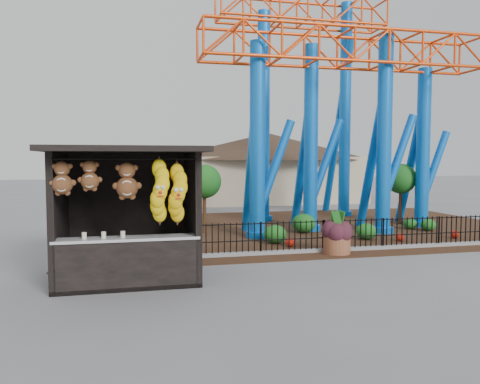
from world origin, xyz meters
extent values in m
plane|color=slate|center=(0.00, 0.00, 0.00)|extent=(120.00, 120.00, 0.00)
cube|color=#331E11|center=(4.00, 8.00, 0.01)|extent=(18.00, 12.00, 0.02)
cube|color=gray|center=(4.00, 3.00, 0.06)|extent=(18.00, 0.18, 0.12)
cube|color=black|center=(-3.00, 1.20, 0.05)|extent=(3.20, 2.60, 0.10)
cube|color=black|center=(-3.00, 2.44, 1.50)|extent=(3.20, 0.12, 3.00)
cube|color=black|center=(-4.54, 1.20, 1.50)|extent=(0.12, 2.60, 3.00)
cube|color=black|center=(-1.46, 1.20, 1.50)|extent=(0.12, 2.60, 3.00)
cube|color=black|center=(-3.00, 0.95, 3.06)|extent=(3.50, 3.40, 0.12)
cube|color=black|center=(-4.53, -0.03, 1.50)|extent=(0.14, 0.14, 3.00)
cube|color=black|center=(-1.47, -0.03, 1.50)|extent=(0.14, 0.14, 3.00)
cube|color=black|center=(-3.00, 0.15, 0.55)|extent=(3.00, 0.50, 1.10)
cube|color=#BABABF|center=(-3.00, 0.15, 1.12)|extent=(3.10, 0.55, 0.06)
cylinder|color=black|center=(-3.00, -0.25, 2.85)|extent=(2.90, 0.04, 0.04)
cylinder|color=blue|center=(1.50, 6.00, 3.50)|extent=(0.56, 0.56, 7.00)
cylinder|color=blue|center=(1.50, 6.00, 0.12)|extent=(0.84, 0.84, 0.24)
cylinder|color=blue|center=(4.00, 7.20, 3.65)|extent=(0.56, 0.56, 7.30)
cylinder|color=blue|center=(4.00, 7.20, 0.12)|extent=(0.84, 0.84, 0.24)
cylinder|color=blue|center=(6.50, 6.00, 3.75)|extent=(0.56, 0.56, 7.50)
cylinder|color=blue|center=(6.50, 6.00, 0.12)|extent=(0.84, 0.84, 0.24)
cylinder|color=blue|center=(9.00, 7.20, 3.30)|extent=(0.56, 0.56, 6.60)
cylinder|color=blue|center=(9.00, 7.20, 0.12)|extent=(0.84, 0.84, 0.24)
cylinder|color=blue|center=(3.00, 10.50, 4.75)|extent=(0.56, 0.56, 9.50)
cylinder|color=blue|center=(3.00, 10.50, 0.12)|extent=(0.84, 0.84, 0.24)
cylinder|color=blue|center=(7.50, 11.50, 5.25)|extent=(0.56, 0.56, 10.50)
cylinder|color=blue|center=(7.50, 11.50, 0.12)|extent=(0.84, 0.84, 0.24)
cylinder|color=blue|center=(1.50, 6.90, 2.62)|extent=(0.36, 2.21, 5.85)
cylinder|color=blue|center=(2.20, 6.30, 2.45)|extent=(1.62, 0.32, 3.73)
cylinder|color=blue|center=(4.00, 8.10, 2.74)|extent=(0.36, 2.29, 6.10)
cylinder|color=blue|center=(4.70, 7.50, 2.55)|extent=(1.67, 0.32, 3.88)
cylinder|color=blue|center=(6.50, 6.90, 2.81)|extent=(0.36, 2.34, 6.26)
cylinder|color=blue|center=(7.20, 6.30, 2.62)|extent=(1.71, 0.32, 3.99)
cylinder|color=blue|center=(9.00, 8.10, 2.47)|extent=(0.36, 2.10, 5.53)
cylinder|color=blue|center=(9.70, 7.50, 2.31)|extent=(1.54, 0.32, 3.52)
cylinder|color=brown|center=(3.09, 2.70, 0.29)|extent=(0.88, 0.88, 0.58)
ellipsoid|color=#381620|center=(3.09, 2.70, 0.90)|extent=(0.70, 0.70, 0.64)
imported|color=#295819|center=(3.16, 2.70, 0.40)|extent=(0.78, 0.69, 0.81)
ellipsoid|color=#1B591A|center=(1.78, 4.73, 0.32)|extent=(0.77, 0.77, 0.62)
ellipsoid|color=#1B591A|center=(5.15, 4.75, 0.30)|extent=(0.71, 0.71, 0.57)
ellipsoid|color=#1B591A|center=(8.07, 6.58, 0.23)|extent=(0.54, 0.54, 0.43)
ellipsoid|color=#1B591A|center=(3.54, 6.68, 0.38)|extent=(0.91, 0.91, 0.73)
ellipsoid|color=#1B591A|center=(8.51, 6.02, 0.25)|extent=(0.59, 0.59, 0.47)
sphere|color=red|center=(2.06, 3.99, 0.16)|extent=(0.28, 0.28, 0.28)
sphere|color=red|center=(4.02, 4.62, 0.16)|extent=(0.28, 0.28, 0.28)
sphere|color=red|center=(6.11, 4.14, 0.16)|extent=(0.28, 0.28, 0.28)
sphere|color=red|center=(8.35, 4.23, 0.16)|extent=(0.28, 0.28, 0.28)
cube|color=#BFAD8C|center=(6.00, 20.00, 1.50)|extent=(12.00, 6.00, 3.00)
cone|color=#332319|center=(6.00, 20.00, 3.90)|extent=(15.00, 15.00, 1.80)
camera|label=1|loc=(-2.88, -10.20, 2.84)|focal=35.00mm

